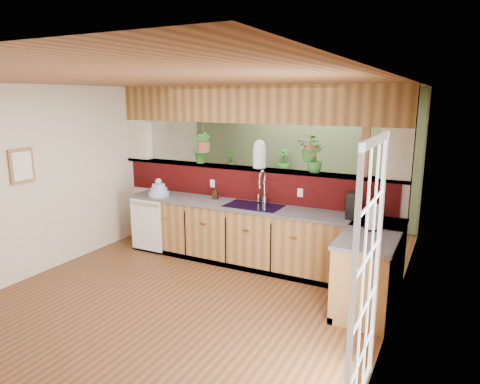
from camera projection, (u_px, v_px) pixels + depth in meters
The scene contains 28 objects.
ground at pixel (204, 286), 5.61m from camera, with size 4.60×7.00×0.01m, color brown.
ceiling at pixel (200, 82), 5.04m from camera, with size 4.60×7.00×0.01m, color brown.
wall_back at pixel (297, 156), 8.37m from camera, with size 4.60×0.02×2.60m, color beige.
wall_left at pixel (71, 175), 6.35m from camera, with size 0.02×7.00×2.60m, color beige.
wall_right at pixel (396, 212), 4.30m from camera, with size 0.02×7.00×2.60m, color beige.
pass_through_partition at pixel (251, 180), 6.51m from camera, with size 4.60×0.21×2.60m.
pass_through_ledge at pixel (250, 169), 6.48m from camera, with size 4.60×0.21×0.04m, color brown.
header_beam at pixel (250, 104), 6.28m from camera, with size 4.60×0.15×0.55m, color brown.
sage_backwall at pixel (297, 156), 8.35m from camera, with size 4.55×0.02×2.55m, color #5E714D.
countertop at pixel (289, 244), 5.89m from camera, with size 4.14×1.52×0.90m.
dishwasher at pixel (146, 225), 6.74m from camera, with size 0.58×0.03×0.82m.
navy_sink at pixel (254, 211), 6.17m from camera, with size 0.82×0.50×0.18m.
french_door at pixel (366, 283), 3.24m from camera, with size 0.06×1.02×2.16m, color white.
framed_print at pixel (22, 166), 5.59m from camera, with size 0.04×0.35×0.45m.
faucet at pixel (263, 186), 6.19m from camera, with size 0.22×0.22×0.51m.
dish_stack at pixel (159, 191), 6.74m from camera, with size 0.33×0.33×0.28m.
soap_dispenser at pixel (215, 193), 6.54m from camera, with size 0.08×0.08×0.18m, color #382014.
coffee_maker at pixel (354, 207), 5.52m from camera, with size 0.17×0.28×0.32m.
paper_towel at pixel (372, 218), 4.99m from camera, with size 0.16×0.16×0.33m.
glass_jar at pixel (259, 154), 6.36m from camera, with size 0.19×0.19×0.42m.
ledge_plant_left at pixel (202, 148), 6.80m from camera, with size 0.27×0.21×0.48m, color #2B6924.
ledge_plant_right at pixel (315, 159), 5.98m from camera, with size 0.22×0.22×0.39m, color #2B6924.
hanging_plant_a at pixel (203, 137), 6.75m from camera, with size 0.22×0.19×0.52m.
hanging_plant_b at pixel (311, 136), 5.95m from camera, with size 0.40×0.37×0.49m.
shelving_console at pixel (259, 195), 8.64m from camera, with size 1.48×0.40×0.99m, color black.
shelf_plant_a at pixel (231, 159), 8.78m from camera, with size 0.20×0.14×0.39m, color #2B6924.
shelf_plant_b at pixel (283, 161), 8.25m from camera, with size 0.27×0.27×0.48m, color #2B6924.
floor_plant at pixel (327, 219), 7.27m from camera, with size 0.74×0.64×0.82m, color #2B6924.
Camera 1 is at (2.79, -4.42, 2.43)m, focal length 32.00 mm.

